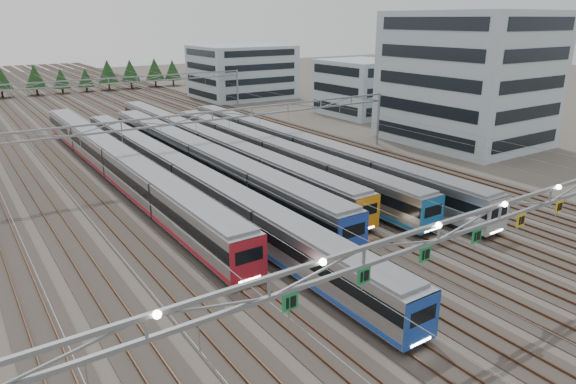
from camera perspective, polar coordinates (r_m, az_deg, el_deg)
ground at (r=37.29m, az=21.08°, el=-12.63°), size 400.00×400.00×0.00m
track_bed at (r=121.54m, az=-20.95°, el=9.37°), size 54.00×260.00×5.42m
train_a at (r=65.11m, az=-18.58°, el=3.14°), size 3.06×64.35×3.99m
train_b at (r=57.28m, az=-11.42°, el=1.56°), size 2.85×68.24×3.71m
train_c at (r=63.75m, az=-9.64°, el=3.59°), size 3.14×56.72×4.10m
train_d at (r=72.13m, az=-8.86°, el=5.26°), size 2.90×65.03×3.78m
train_e at (r=66.13m, az=-1.77°, el=4.28°), size 2.93×53.02×3.82m
train_f at (r=68.28m, az=1.58°, el=4.77°), size 2.99×59.27×3.90m
gantry_near at (r=34.22m, az=22.56°, el=-2.49°), size 56.36×0.61×8.08m
gantry_mid at (r=64.56m, az=-8.35°, el=7.58°), size 56.36×0.36×8.00m
gantry_far at (r=106.48m, az=-19.26°, el=11.08°), size 56.36×0.36×8.00m
depot_bldg_south at (r=85.27m, az=19.22°, el=11.80°), size 18.00×22.00×19.77m
depot_bldg_mid at (r=107.24m, az=8.23°, el=11.43°), size 14.00×16.00×10.82m
depot_bldg_north at (r=130.13m, az=-5.12°, el=13.17°), size 22.00×18.00×12.56m
treeline at (r=149.85m, az=-21.71°, el=11.89°), size 106.40×5.60×7.02m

